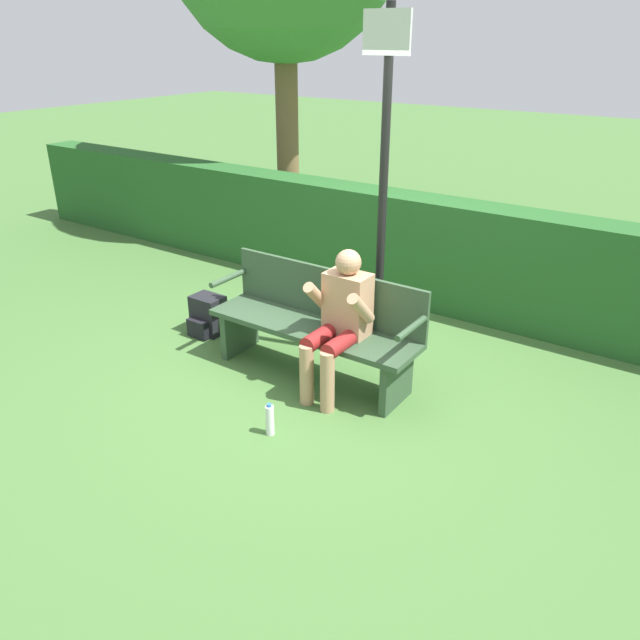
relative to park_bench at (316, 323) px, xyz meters
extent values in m
plane|color=#426B33|center=(0.00, -0.07, -0.46)|extent=(40.00, 40.00, 0.00)
cube|color=#235623|center=(0.00, 1.88, 0.10)|extent=(12.00, 0.43, 1.12)
cube|color=#334C33|center=(0.00, -0.07, -0.02)|extent=(1.82, 0.48, 0.05)
cube|color=#334C33|center=(0.00, 0.16, 0.21)|extent=(1.82, 0.04, 0.43)
cube|color=#334C33|center=(-0.79, -0.07, -0.25)|extent=(0.06, 0.43, 0.41)
cube|color=#334C33|center=(0.79, -0.07, -0.25)|extent=(0.06, 0.43, 0.41)
cylinder|color=#334C33|center=(-0.88, -0.07, 0.22)|extent=(0.05, 0.43, 0.05)
cylinder|color=#334C33|center=(0.88, -0.07, 0.22)|extent=(0.05, 0.43, 0.05)
cube|color=tan|center=(0.31, -0.02, 0.25)|extent=(0.34, 0.22, 0.50)
sphere|color=tan|center=(0.31, -0.02, 0.59)|extent=(0.20, 0.20, 0.20)
cylinder|color=maroon|center=(0.21, -0.23, 0.03)|extent=(0.13, 0.42, 0.13)
cylinder|color=maroon|center=(0.40, -0.23, 0.03)|extent=(0.13, 0.42, 0.13)
cylinder|color=tan|center=(0.21, -0.43, -0.21)|extent=(0.11, 0.11, 0.49)
cylinder|color=tan|center=(0.40, -0.43, -0.21)|extent=(0.11, 0.11, 0.49)
cylinder|color=tan|center=(0.11, -0.14, 0.30)|extent=(0.09, 0.31, 0.31)
cylinder|color=tan|center=(0.50, -0.14, 0.30)|extent=(0.09, 0.31, 0.31)
cube|color=black|center=(-1.29, 0.05, -0.27)|extent=(0.30, 0.22, 0.37)
cube|color=black|center=(-1.29, -0.09, -0.37)|extent=(0.22, 0.08, 0.17)
cylinder|color=white|center=(0.24, -0.92, -0.34)|extent=(0.06, 0.06, 0.23)
cylinder|color=#2D66B2|center=(0.24, -0.92, -0.22)|extent=(0.03, 0.03, 0.02)
cylinder|color=black|center=(0.28, 0.52, 0.95)|extent=(0.07, 0.07, 2.82)
cube|color=silver|center=(0.28, 0.47, 2.16)|extent=(0.38, 0.02, 0.30)
cylinder|color=brown|center=(-2.77, 3.27, 0.95)|extent=(0.31, 0.31, 2.81)
camera|label=1|loc=(2.64, -3.77, 2.16)|focal=35.00mm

